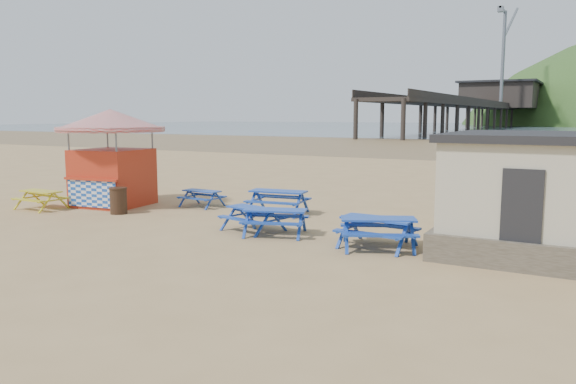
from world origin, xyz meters
The scene contains 14 objects.
ground centered at (0.00, 0.00, 0.00)m, with size 400.00×400.00×0.00m, color tan.
wet_sand centered at (0.00, 55.00, 0.00)m, with size 400.00×400.00×0.00m, color olive.
sea centered at (0.00, 170.00, 0.01)m, with size 400.00×400.00×0.00m, color #475966.
picnic_table_blue_a centered at (-3.24, 2.52, 0.33)m, with size 1.63×1.35×0.65m.
picnic_table_blue_b centered at (0.26, 2.53, 0.43)m, with size 2.28×1.94×0.87m.
picnic_table_blue_c centered at (7.93, 1.11, 0.43)m, with size 2.62×2.51×0.86m.
picnic_table_blue_d centered at (1.09, -0.53, 0.37)m, with size 2.06×1.81×0.74m.
picnic_table_blue_e centered at (5.29, -0.79, 0.41)m, with size 2.06×1.70×0.83m.
picnic_table_blue_f centered at (5.34, -0.89, 0.42)m, with size 2.51×2.32×0.84m.
picnic_table_yellow centered at (-8.34, -0.97, 0.36)m, with size 1.76×1.43×0.72m.
ice_cream_kiosk centered at (-6.57, 1.07, 2.43)m, with size 4.80×4.80×3.86m.
litter_bin centered at (-4.94, -0.28, 0.49)m, with size 0.66×0.66×0.97m.
pier centered at (-17.99, 178.23, 5.46)m, with size 24.00×220.00×39.29m.
picnic_table_blue_g centered at (2.00, -0.72, 0.40)m, with size 2.27×2.04×0.79m.
Camera 1 is at (10.37, -15.25, 3.61)m, focal length 35.00 mm.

